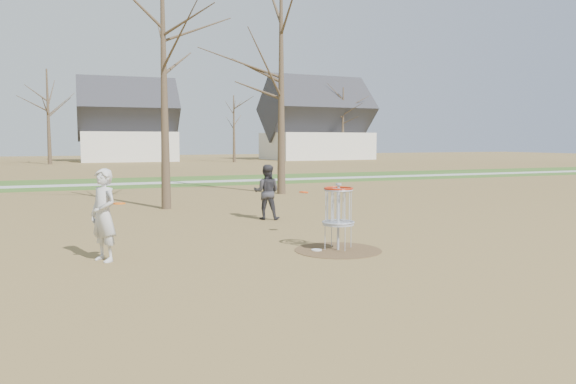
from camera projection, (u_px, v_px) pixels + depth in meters
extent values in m
plane|color=brown|center=(338.00, 250.00, 11.56)|extent=(160.00, 160.00, 0.00)
cube|color=#2D5119|center=(162.00, 182.00, 30.91)|extent=(160.00, 8.00, 0.01)
cube|color=#9E9E99|center=(166.00, 183.00, 29.99)|extent=(160.00, 1.50, 0.01)
cylinder|color=#47331E|center=(338.00, 250.00, 11.56)|extent=(1.80, 1.80, 0.01)
imported|color=#BBBBBB|center=(104.00, 215.00, 10.45)|extent=(0.68, 0.76, 1.74)
imported|color=#302F34|center=(267.00, 192.00, 16.06)|extent=(0.96, 0.89, 1.58)
cylinder|color=silver|center=(317.00, 250.00, 11.51)|extent=(0.22, 0.22, 0.02)
cylinder|color=#FC400D|center=(304.00, 192.00, 13.34)|extent=(0.23, 0.22, 0.08)
cylinder|color=#ED5E0C|center=(119.00, 203.00, 10.34)|extent=(0.22, 0.22, 0.02)
cylinder|color=#9EA3AD|center=(338.00, 218.00, 11.50)|extent=(0.05, 0.05, 1.35)
cylinder|color=#9EA3AD|center=(338.00, 224.00, 11.51)|extent=(0.64, 0.64, 0.04)
torus|color=#9EA3AD|center=(338.00, 190.00, 11.45)|extent=(0.60, 0.60, 0.04)
torus|color=#B1250B|center=(338.00, 188.00, 11.44)|extent=(0.60, 0.60, 0.04)
cone|color=#382B1E|center=(164.00, 95.00, 18.29)|extent=(0.32, 0.32, 7.50)
cone|color=#382B1E|center=(281.00, 93.00, 23.55)|extent=(0.36, 0.36, 8.50)
cone|color=#382B1E|center=(48.00, 117.00, 53.11)|extent=(0.40, 0.40, 9.00)
cone|color=#382B1E|center=(234.00, 129.00, 59.08)|extent=(0.32, 0.32, 7.00)
cone|color=#382B1E|center=(343.00, 124.00, 66.14)|extent=(0.38, 0.38, 8.50)
cube|color=silver|center=(129.00, 147.00, 61.92)|extent=(10.24, 7.34, 3.20)
pyramid|color=#2D2D33|center=(128.00, 116.00, 61.61)|extent=(10.74, 7.36, 3.55)
cube|color=silver|center=(317.00, 146.00, 68.39)|extent=(12.40, 8.62, 3.20)
pyramid|color=#2D2D33|center=(317.00, 116.00, 68.06)|extent=(13.00, 8.65, 4.06)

